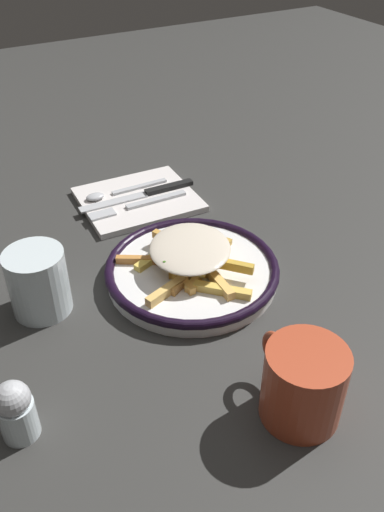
# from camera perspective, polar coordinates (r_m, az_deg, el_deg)

# --- Properties ---
(ground_plane) EXTENTS (2.60, 2.60, 0.00)m
(ground_plane) POSITION_cam_1_polar(r_m,az_deg,el_deg) (0.77, 0.00, -2.35)
(ground_plane) COLOR #31312F
(plate) EXTENTS (0.25, 0.25, 0.03)m
(plate) POSITION_cam_1_polar(r_m,az_deg,el_deg) (0.77, 0.00, -1.54)
(plate) COLOR white
(plate) RESTS_ON ground_plane
(fries_heap) EXTENTS (0.19, 0.17, 0.04)m
(fries_heap) POSITION_cam_1_polar(r_m,az_deg,el_deg) (0.75, -0.01, 0.09)
(fries_heap) COLOR #ECC252
(fries_heap) RESTS_ON plate
(napkin) EXTENTS (0.17, 0.20, 0.01)m
(napkin) POSITION_cam_1_polar(r_m,az_deg,el_deg) (0.95, -5.74, 5.99)
(napkin) COLOR silver
(napkin) RESTS_ON ground_plane
(fork) EXTENTS (0.02, 0.18, 0.01)m
(fork) POSITION_cam_1_polar(r_m,az_deg,el_deg) (0.92, -5.74, 5.44)
(fork) COLOR silver
(fork) RESTS_ON napkin
(knife) EXTENTS (0.02, 0.21, 0.01)m
(knife) POSITION_cam_1_polar(r_m,az_deg,el_deg) (0.95, -4.71, 6.69)
(knife) COLOR black
(knife) RESTS_ON napkin
(spoon) EXTENTS (0.02, 0.15, 0.01)m
(spoon) POSITION_cam_1_polar(r_m,az_deg,el_deg) (0.96, -8.38, 6.67)
(spoon) COLOR silver
(spoon) RESTS_ON napkin
(water_glass) EXTENTS (0.08, 0.08, 0.09)m
(water_glass) POSITION_cam_1_polar(r_m,az_deg,el_deg) (0.72, -16.00, -2.67)
(water_glass) COLOR silver
(water_glass) RESTS_ON ground_plane
(coffee_mug) EXTENTS (0.12, 0.09, 0.09)m
(coffee_mug) POSITION_cam_1_polar(r_m,az_deg,el_deg) (0.59, 11.65, -13.11)
(coffee_mug) COLOR #B94629
(coffee_mug) RESTS_ON ground_plane
(salt_shaker) EXTENTS (0.04, 0.04, 0.07)m
(salt_shaker) POSITION_cam_1_polar(r_m,az_deg,el_deg) (0.59, -18.20, -15.30)
(salt_shaker) COLOR silver
(salt_shaker) RESTS_ON ground_plane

